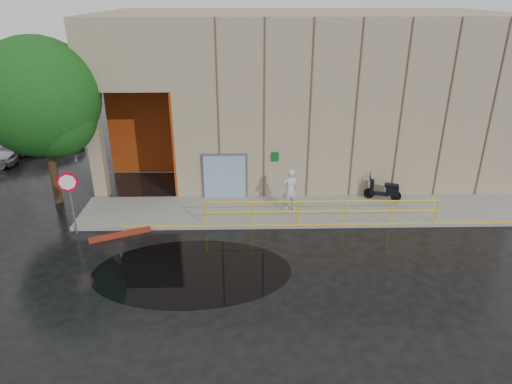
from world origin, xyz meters
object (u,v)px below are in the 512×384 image
person (290,190)px  scooter (384,185)px  car_c (39,140)px  stop_sign (69,190)px  red_curb (120,235)px  tree_near (43,102)px

person → scooter: size_ratio=1.12×
car_c → person: bearing=-143.9°
scooter → stop_sign: (-13.08, -2.69, 1.05)m
red_curb → car_c: (-7.39, 10.61, 0.64)m
person → red_curb: person is taller
person → red_curb: bearing=4.8°
car_c → tree_near: 9.14m
car_c → stop_sign: bearing=-174.3°
scooter → stop_sign: size_ratio=0.64×
person → stop_sign: size_ratio=0.72×
person → scooter: 4.49m
red_curb → car_c: bearing=124.9°
person → car_c: person is taller
scooter → car_c: car_c is taller
person → red_curb: (-6.91, -1.95, -1.02)m
person → stop_sign: 8.90m
stop_sign → red_curb: (1.80, -0.25, -1.85)m
stop_sign → scooter: bearing=21.2°
person → red_curb: 7.25m
stop_sign → car_c: bearing=128.0°
scooter → red_curb: bearing=-148.1°
stop_sign → person: bearing=20.7°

